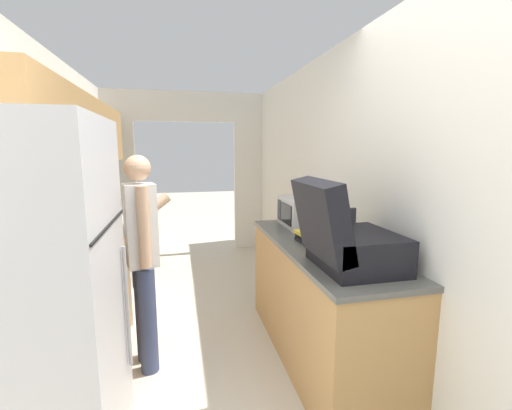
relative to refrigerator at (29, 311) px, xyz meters
name	(u,v)px	position (x,y,z in m)	size (l,w,h in m)	color
wall_left	(47,170)	(-0.33, 1.38, 0.58)	(0.38, 6.69, 2.50)	silver
wall_right	(340,194)	(2.07, 1.01, 0.36)	(0.06, 6.69, 2.50)	silver
wall_far_with_doorway	(186,162)	(0.83, 3.79, 0.53)	(2.82, 0.06, 2.50)	silver
counter_left	(105,262)	(-0.08, 2.00, -0.43)	(0.62, 3.13, 0.93)	#B2844C
counter_right	(318,301)	(1.74, 0.65, -0.43)	(0.62, 1.83, 0.93)	#B2844C
refrigerator	(29,311)	(0.00, 0.00, 0.00)	(0.78, 0.78, 1.79)	#B7B7BC
range_oven	(102,267)	(-0.07, 1.83, -0.42)	(0.66, 0.73, 1.07)	white
person	(143,258)	(0.43, 0.83, -0.04)	(0.52, 0.43, 1.60)	#384266
suitcase	(344,239)	(1.66, 0.12, 0.21)	(0.56, 0.55, 0.54)	black
microwave	(304,212)	(1.83, 1.25, 0.17)	(0.38, 0.48, 0.26)	#B7B7BC
book_stack	(316,237)	(1.72, 0.69, 0.07)	(0.29, 0.31, 0.08)	black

